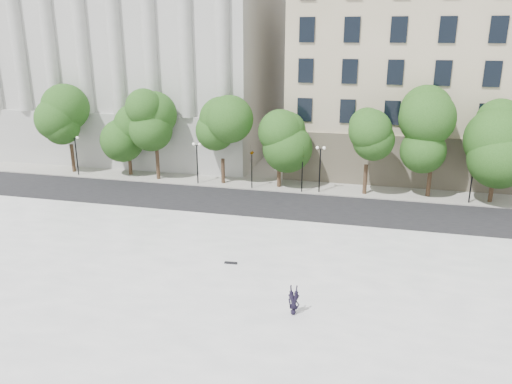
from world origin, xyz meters
TOP-DOWN VIEW (x-y plane):
  - ground at (0.00, 0.00)m, footprint 160.00×160.00m
  - plaza at (0.00, 3.00)m, footprint 44.00×22.00m
  - street at (0.00, 18.00)m, footprint 60.00×8.00m
  - far_sidewalk at (0.00, 24.00)m, footprint 60.00×4.00m
  - building_west at (-17.00, 38.57)m, footprint 31.50×27.65m
  - building_east at (20.00, 38.91)m, footprint 36.00×26.15m
  - traffic_light_west at (-0.27, 22.30)m, footprint 0.48×1.58m
  - traffic_light_east at (4.45, 22.30)m, footprint 0.91×1.88m
  - person_lying at (7.25, 0.94)m, footprint 0.69×1.65m
  - skateboard at (2.51, 5.79)m, footprint 0.80×0.25m
  - street_trees at (0.47, 23.44)m, footprint 45.03×4.84m
  - lamp_posts at (0.22, 22.60)m, footprint 38.50×0.28m

SIDE VIEW (x-z plane):
  - ground at x=0.00m, z-range 0.00..0.00m
  - street at x=0.00m, z-range 0.00..0.02m
  - far_sidewalk at x=0.00m, z-range 0.00..0.12m
  - plaza at x=0.00m, z-range 0.00..0.45m
  - skateboard at x=2.51m, z-range 0.45..0.53m
  - person_lying at x=7.25m, z-range 0.45..0.89m
  - lamp_posts at x=0.22m, z-range 0.72..5.12m
  - traffic_light_west at x=-0.27m, z-range 1.55..5.67m
  - traffic_light_east at x=4.45m, z-range 1.62..5.86m
  - street_trees at x=0.47m, z-range 1.35..9.24m
  - building_east at x=20.00m, z-range -0.36..22.64m
  - building_west at x=-17.00m, z-range 0.09..25.69m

